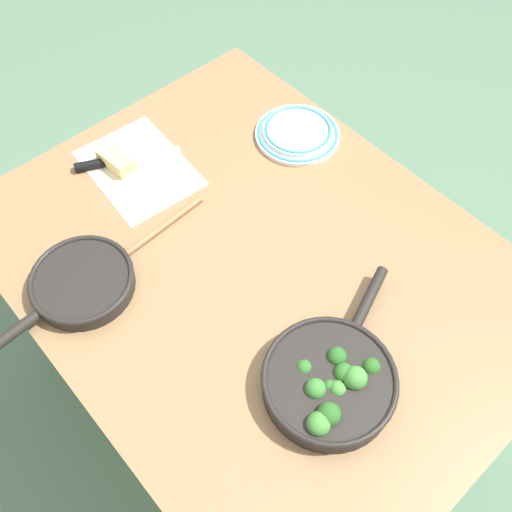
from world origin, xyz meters
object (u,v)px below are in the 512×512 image
(skillet_eggs, at_px, (81,283))
(dinner_plate_stack, at_px, (298,133))
(skillet_broccoli, at_px, (330,381))
(wooden_spoon, at_px, (127,253))
(grater_knife, at_px, (112,162))
(cheese_block, at_px, (116,160))

(skillet_eggs, xyz_separation_m, dinner_plate_stack, (0.02, -0.68, -0.01))
(skillet_broccoli, xyz_separation_m, wooden_spoon, (0.53, 0.12, -0.02))
(skillet_eggs, bearing_deg, dinner_plate_stack, 178.17)
(wooden_spoon, bearing_deg, grater_knife, -120.95)
(dinner_plate_stack, bearing_deg, wooden_spoon, 91.62)
(cheese_block, bearing_deg, skillet_eggs, 134.11)
(wooden_spoon, bearing_deg, skillet_eggs, 0.45)
(skillet_broccoli, bearing_deg, wooden_spoon, 82.29)
(skillet_broccoli, relative_size, wooden_spoon, 1.10)
(wooden_spoon, bearing_deg, dinner_plate_stack, 178.02)
(wooden_spoon, relative_size, grater_knife, 1.46)
(skillet_eggs, bearing_deg, wooden_spoon, -179.83)
(wooden_spoon, xyz_separation_m, dinner_plate_stack, (0.02, -0.56, 0.01))
(grater_knife, relative_size, dinner_plate_stack, 1.12)
(skillet_eggs, bearing_deg, cheese_block, -139.77)
(skillet_broccoli, distance_m, dinner_plate_stack, 0.70)
(skillet_eggs, bearing_deg, grater_knife, -137.60)
(cheese_block, bearing_deg, dinner_plate_stack, -118.93)
(skillet_broccoli, height_order, grater_knife, skillet_broccoli)
(cheese_block, bearing_deg, grater_knife, 27.12)
(skillet_eggs, distance_m, dinner_plate_stack, 0.68)
(skillet_broccoli, relative_size, dinner_plate_stack, 1.81)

